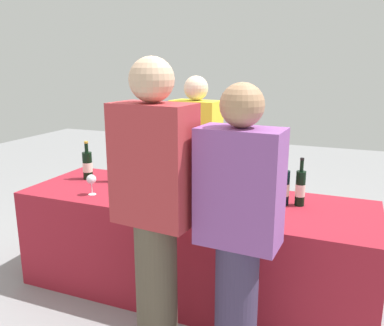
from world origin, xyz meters
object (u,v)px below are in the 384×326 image
at_px(wine_bottle_0, 88,165).
at_px(wine_bottle_5, 284,187).
at_px(guest_0, 155,208).
at_px(wine_bottle_6, 300,188).
at_px(wine_bottle_3, 156,174).
at_px(wine_bottle_2, 140,168).
at_px(wine_glass_0, 91,180).
at_px(wine_bottle_4, 191,175).
at_px(guest_1, 238,231).
at_px(wine_glass_4, 258,195).
at_px(server_pouring, 196,159).
at_px(wine_glass_2, 228,194).
at_px(wine_glass_3, 240,196).
at_px(wine_bottle_1, 113,168).
at_px(wine_glass_1, 145,184).

distance_m(wine_bottle_0, wine_bottle_5, 1.60).
bearing_deg(guest_0, wine_bottle_6, 57.98).
height_order(wine_bottle_3, guest_0, guest_0).
distance_m(wine_bottle_2, wine_glass_0, 0.44).
height_order(wine_bottle_4, guest_1, guest_1).
height_order(wine_glass_4, server_pouring, server_pouring).
distance_m(wine_glass_2, wine_glass_3, 0.11).
xyz_separation_m(wine_glass_0, wine_glass_4, (1.19, 0.14, -0.01)).
bearing_deg(wine_bottle_3, wine_bottle_1, 173.48).
xyz_separation_m(wine_bottle_1, wine_bottle_4, (0.65, 0.06, -0.01)).
relative_size(wine_bottle_1, wine_bottle_4, 1.07).
bearing_deg(wine_bottle_4, wine_bottle_6, -5.30).
bearing_deg(wine_bottle_0, wine_glass_2, -9.55).
bearing_deg(wine_bottle_1, wine_bottle_4, 5.67).
bearing_deg(wine_bottle_3, wine_bottle_5, 0.55).
relative_size(wine_glass_4, guest_1, 0.09).
height_order(wine_bottle_2, wine_bottle_5, wine_bottle_5).
distance_m(server_pouring, guest_1, 1.62).
xyz_separation_m(wine_bottle_2, server_pouring, (0.27, 0.54, -0.02)).
xyz_separation_m(server_pouring, guest_0, (0.34, -1.45, 0.08)).
bearing_deg(guest_1, wine_bottle_0, 155.23).
distance_m(wine_bottle_2, guest_1, 1.37).
relative_size(wine_bottle_0, wine_bottle_2, 0.99).
xyz_separation_m(wine_bottle_4, wine_glass_1, (-0.21, -0.34, 0.00)).
distance_m(wine_glass_0, guest_1, 1.31).
bearing_deg(wine_bottle_1, wine_glass_3, -13.81).
distance_m(wine_bottle_5, wine_glass_0, 1.36).
relative_size(wine_bottle_6, guest_1, 0.21).
height_order(wine_bottle_1, wine_glass_2, wine_bottle_1).
bearing_deg(wine_bottle_2, wine_glass_0, -113.19).
distance_m(wine_glass_3, wine_glass_4, 0.12).
height_order(wine_glass_0, wine_glass_3, wine_glass_0).
xyz_separation_m(wine_bottle_0, wine_bottle_1, (0.24, 0.01, -0.00)).
bearing_deg(wine_bottle_4, server_pouring, 107.85).
xyz_separation_m(wine_glass_0, wine_glass_2, (0.99, 0.12, -0.02)).
relative_size(wine_bottle_1, wine_glass_4, 2.32).
xyz_separation_m(wine_bottle_3, wine_glass_4, (0.82, -0.16, -0.01)).
bearing_deg(wine_bottle_5, guest_1, -97.32).
distance_m(wine_bottle_3, guest_1, 1.15).
relative_size(wine_bottle_3, wine_bottle_5, 0.95).
height_order(wine_bottle_6, wine_glass_0, wine_bottle_6).
distance_m(wine_glass_2, guest_1, 0.64).
bearing_deg(wine_glass_4, guest_0, -122.37).
distance_m(wine_bottle_4, wine_glass_4, 0.63).
height_order(wine_glass_2, wine_glass_4, wine_glass_4).
bearing_deg(server_pouring, wine_glass_0, 71.64).
height_order(wine_bottle_6, guest_1, guest_1).
height_order(wine_bottle_0, wine_glass_3, wine_bottle_0).
relative_size(wine_bottle_5, guest_0, 0.20).
bearing_deg(wine_bottle_0, guest_1, -28.13).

